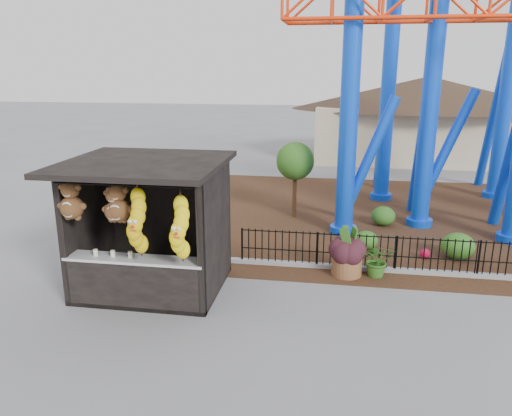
% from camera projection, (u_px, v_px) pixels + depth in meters
% --- Properties ---
extents(ground, '(120.00, 120.00, 0.00)m').
position_uv_depth(ground, '(272.00, 320.00, 10.43)').
color(ground, slate).
rests_on(ground, ground).
extents(mulch_bed, '(18.00, 12.00, 0.02)m').
position_uv_depth(mulch_bed, '(415.00, 218.00, 17.40)').
color(mulch_bed, '#331E11').
rests_on(mulch_bed, ground).
extents(curb, '(18.00, 0.18, 0.12)m').
position_uv_depth(curb, '(443.00, 273.00, 12.64)').
color(curb, gray).
rests_on(curb, ground).
extents(prize_booth, '(3.50, 3.40, 3.12)m').
position_uv_depth(prize_booth, '(146.00, 230.00, 11.32)').
color(prize_booth, black).
rests_on(prize_booth, ground).
extents(picket_fence, '(12.20, 0.06, 1.00)m').
position_uv_depth(picket_fence, '(483.00, 259.00, 12.38)').
color(picket_fence, black).
rests_on(picket_fence, ground).
extents(roller_coaster, '(11.00, 6.37, 10.82)m').
position_uv_depth(roller_coaster, '(469.00, 23.00, 15.68)').
color(roller_coaster, blue).
rests_on(roller_coaster, ground).
extents(terracotta_planter, '(0.88, 0.88, 0.56)m').
position_uv_depth(terracotta_planter, '(347.00, 265.00, 12.62)').
color(terracotta_planter, brown).
rests_on(terracotta_planter, ground).
extents(planter_foliage, '(0.70, 0.70, 0.64)m').
position_uv_depth(planter_foliage, '(348.00, 242.00, 12.45)').
color(planter_foliage, black).
rests_on(planter_foliage, terracotta_planter).
extents(potted_plant, '(0.89, 0.80, 0.88)m').
position_uv_depth(potted_plant, '(378.00, 260.00, 12.51)').
color(potted_plant, '#1D581A').
rests_on(potted_plant, ground).
extents(landscaping, '(7.23, 3.59, 0.72)m').
position_uv_depth(landscaping, '(442.00, 236.00, 14.65)').
color(landscaping, '#295619').
rests_on(landscaping, mulch_bed).
extents(pavilion, '(15.00, 15.00, 4.80)m').
position_uv_depth(pavilion, '(427.00, 105.00, 27.64)').
color(pavilion, '#BFAD8C').
rests_on(pavilion, ground).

